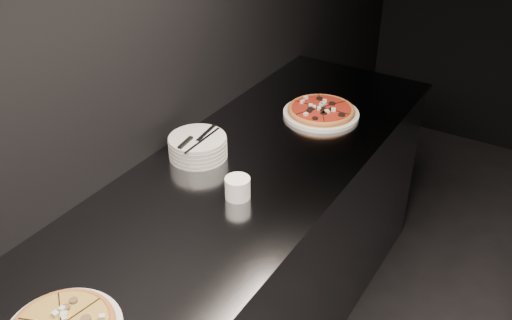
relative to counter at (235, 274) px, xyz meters
The scene contains 6 objects.
wall_left 1.01m from the counter, behind, with size 0.02×5.00×2.80m, color black.
counter is the anchor object (origin of this frame).
pizza_tomato 0.80m from the counter, 85.76° to the left, with size 0.33×0.33×0.04m.
plate_stack 0.55m from the counter, 160.95° to the left, with size 0.22×0.22×0.08m.
cutlery 0.58m from the counter, 164.62° to the left, with size 0.08×0.24×0.01m.
ramekin 0.51m from the counter, 46.73° to the right, with size 0.09×0.09×0.08m.
Camera 1 is at (-1.15, -1.43, 2.08)m, focal length 40.00 mm.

